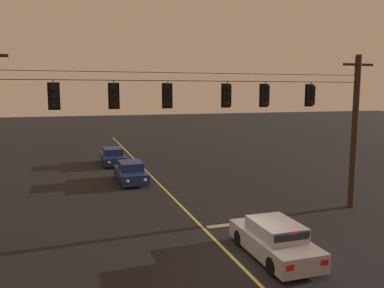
# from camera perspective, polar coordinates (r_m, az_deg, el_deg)

# --- Properties ---
(ground_plane) EXTENTS (180.00, 180.00, 0.00)m
(ground_plane) POSITION_cam_1_polar(r_m,az_deg,el_deg) (14.82, 6.75, -16.97)
(ground_plane) COLOR black
(lane_centre_stripe) EXTENTS (0.14, 60.00, 0.01)m
(lane_centre_stripe) POSITION_cam_1_polar(r_m,az_deg,el_deg) (24.18, -3.65, -7.08)
(lane_centre_stripe) COLOR #D1C64C
(lane_centre_stripe) RESTS_ON ground
(stop_bar_paint) EXTENTS (3.40, 0.36, 0.01)m
(stop_bar_paint) POSITION_cam_1_polar(r_m,az_deg,el_deg) (18.82, 7.16, -11.49)
(stop_bar_paint) COLOR silver
(stop_bar_paint) RESTS_ON ground
(signal_span_assembly) EXTENTS (19.13, 0.32, 8.05)m
(signal_span_assembly) POSITION_cam_1_polar(r_m,az_deg,el_deg) (17.73, 0.99, 1.26)
(signal_span_assembly) COLOR #2D2116
(signal_span_assembly) RESTS_ON ground
(traffic_light_leftmost) EXTENTS (0.48, 0.41, 1.22)m
(traffic_light_leftmost) POSITION_cam_1_polar(r_m,az_deg,el_deg) (16.67, -19.68, 6.65)
(traffic_light_leftmost) COLOR black
(traffic_light_left_inner) EXTENTS (0.48, 0.41, 1.22)m
(traffic_light_left_inner) POSITION_cam_1_polar(r_m,az_deg,el_deg) (16.77, -11.37, 6.95)
(traffic_light_left_inner) COLOR black
(traffic_light_centre) EXTENTS (0.48, 0.41, 1.22)m
(traffic_light_centre) POSITION_cam_1_polar(r_m,az_deg,el_deg) (17.19, -3.53, 7.10)
(traffic_light_centre) COLOR black
(traffic_light_right_inner) EXTENTS (0.48, 0.41, 1.22)m
(traffic_light_right_inner) POSITION_cam_1_polar(r_m,az_deg,el_deg) (18.10, 5.22, 7.12)
(traffic_light_right_inner) COLOR black
(traffic_light_rightmost) EXTENTS (0.48, 0.41, 1.22)m
(traffic_light_rightmost) POSITION_cam_1_polar(r_m,az_deg,el_deg) (18.95, 10.76, 7.04)
(traffic_light_rightmost) COLOR black
(traffic_light_far_right) EXTENTS (0.48, 0.41, 1.22)m
(traffic_light_far_right) POSITION_cam_1_polar(r_m,az_deg,el_deg) (20.28, 17.11, 6.88)
(traffic_light_far_right) COLOR black
(car_waiting_near_lane) EXTENTS (1.80, 4.33, 1.39)m
(car_waiting_near_lane) POSITION_cam_1_polar(r_m,az_deg,el_deg) (15.28, 12.03, -13.67)
(car_waiting_near_lane) COLOR #A5A5AD
(car_waiting_near_lane) RESTS_ON ground
(car_oncoming_lead) EXTENTS (1.80, 4.42, 1.39)m
(car_oncoming_lead) POSITION_cam_1_polar(r_m,az_deg,el_deg) (27.04, -8.98, -4.16)
(car_oncoming_lead) COLOR navy
(car_oncoming_lead) RESTS_ON ground
(car_oncoming_trailing) EXTENTS (1.80, 4.42, 1.39)m
(car_oncoming_trailing) POSITION_cam_1_polar(r_m,az_deg,el_deg) (33.79, -11.54, -1.84)
(car_oncoming_trailing) COLOR navy
(car_oncoming_trailing) RESTS_ON ground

